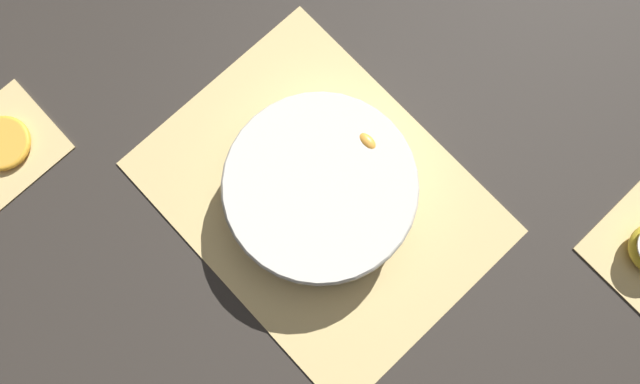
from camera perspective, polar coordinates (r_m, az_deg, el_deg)
The scene contains 5 objects.
ground_plane at distance 0.84m, azimuth 0.00°, elevation -0.49°, with size 6.00×6.00×0.00m, color #2D2823.
bamboo_mat_center at distance 0.84m, azimuth 0.00°, elevation -0.45°, with size 0.45×0.34×0.01m.
coaster_mat_near_left at distance 0.96m, azimuth -26.85°, elevation 3.87°, with size 0.14×0.14×0.01m.
fruit_salad_bowl at distance 0.80m, azimuth 0.03°, elevation 0.18°, with size 0.25×0.25×0.08m.
orange_slice_whole at distance 0.96m, azimuth -27.06°, elevation 3.99°, with size 0.08×0.08×0.01m.
Camera 1 is at (0.12, -0.11, 0.83)m, focal length 35.00 mm.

